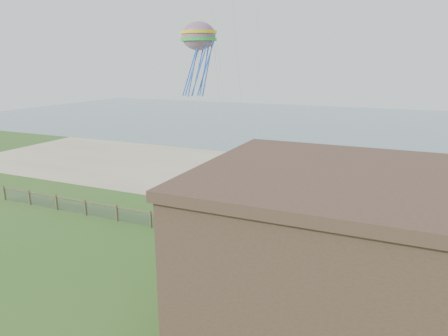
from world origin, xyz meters
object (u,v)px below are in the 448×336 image
(chainlink_fence, at_px, (188,227))
(picnic_table, at_px, (221,244))
(octopus_kite, at_px, (199,57))
(motel, at_px, (394,274))

(chainlink_fence, relative_size, picnic_table, 21.02)
(chainlink_fence, bearing_deg, octopus_kite, 111.88)
(motel, height_order, octopus_kite, octopus_kite)
(octopus_kite, bearing_deg, picnic_table, -35.14)
(picnic_table, bearing_deg, chainlink_fence, 151.95)
(chainlink_fence, xyz_separation_m, octopus_kite, (-3.74, 9.32, 11.42))
(motel, xyz_separation_m, picnic_table, (-9.93, 5.81, -3.14))
(chainlink_fence, height_order, octopus_kite, octopus_kite)
(picnic_table, xyz_separation_m, octopus_kite, (-6.82, 10.51, 11.61))
(picnic_table, height_order, octopus_kite, octopus_kite)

